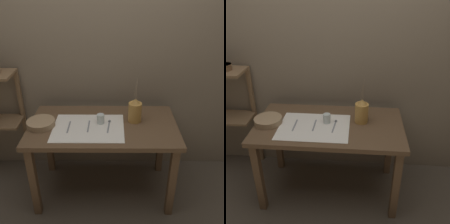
{
  "view_description": "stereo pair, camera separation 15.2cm",
  "coord_description": "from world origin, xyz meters",
  "views": [
    {
      "loc": [
        0.09,
        -1.94,
        1.89
      ],
      "look_at": [
        0.08,
        0.0,
        0.86
      ],
      "focal_mm": 42.0,
      "sensor_mm": 36.0,
      "label": 1
    },
    {
      "loc": [
        0.24,
        -1.93,
        1.89
      ],
      "look_at": [
        0.08,
        0.0,
        0.86
      ],
      "focal_mm": 42.0,
      "sensor_mm": 36.0,
      "label": 2
    }
  ],
  "objects": [
    {
      "name": "fork_inner",
      "position": [
        -0.29,
        -0.05,
        0.74
      ],
      "size": [
        0.01,
        0.18,
        0.0
      ],
      "color": "gray",
      "rests_on": "wooden_table"
    },
    {
      "name": "stone_wall_back",
      "position": [
        0.0,
        0.46,
        1.2
      ],
      "size": [
        7.0,
        0.06,
        2.4
      ],
      "color": "#7A6B56",
      "rests_on": "ground_plane"
    },
    {
      "name": "fork_outer",
      "position": [
        -0.12,
        -0.04,
        0.74
      ],
      "size": [
        0.01,
        0.18,
        0.0
      ],
      "color": "gray",
      "rests_on": "wooden_table"
    },
    {
      "name": "linen_cloth",
      "position": [
        -0.12,
        -0.06,
        0.74
      ],
      "size": [
        0.59,
        0.45,
        0.0
      ],
      "color": "white",
      "rests_on": "wooden_table"
    },
    {
      "name": "pitcher_with_flowers",
      "position": [
        0.27,
        0.06,
        0.84
      ],
      "size": [
        0.11,
        0.11,
        0.4
      ],
      "color": "#B7843D",
      "rests_on": "wooden_table"
    },
    {
      "name": "wooden_table",
      "position": [
        0.0,
        0.0,
        0.64
      ],
      "size": [
        1.27,
        0.7,
        0.74
      ],
      "color": "brown",
      "rests_on": "ground_plane"
    },
    {
      "name": "spoon_inner",
      "position": [
        0.05,
        0.0,
        0.75
      ],
      "size": [
        0.03,
        0.2,
        0.02
      ],
      "color": "gray",
      "rests_on": "wooden_table"
    },
    {
      "name": "glass_tumbler_near",
      "position": [
        -0.02,
        0.02,
        0.78
      ],
      "size": [
        0.06,
        0.06,
        0.08
      ],
      "color": "silver",
      "rests_on": "wooden_table"
    },
    {
      "name": "wooden_bowl",
      "position": [
        -0.53,
        -0.03,
        0.77
      ],
      "size": [
        0.24,
        0.24,
        0.05
      ],
      "color": "#9E7F5B",
      "rests_on": "wooden_table"
    },
    {
      "name": "ground_plane",
      "position": [
        0.0,
        0.0,
        0.0
      ],
      "size": [
        12.0,
        12.0,
        0.0
      ],
      "primitive_type": "plane",
      "color": "brown"
    }
  ]
}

